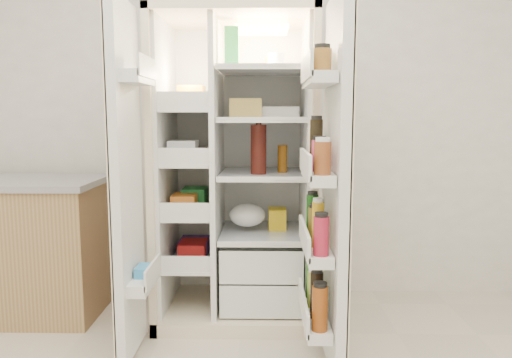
{
  "coord_description": "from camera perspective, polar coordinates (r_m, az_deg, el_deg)",
  "views": [
    {
      "loc": [
        0.13,
        -1.27,
        1.22
      ],
      "look_at": [
        0.09,
        1.25,
        0.89
      ],
      "focal_mm": 34.0,
      "sensor_mm": 36.0,
      "label": 1
    }
  ],
  "objects": [
    {
      "name": "refrigerator",
      "position": [
        2.97,
        -1.99,
        -1.8
      ],
      "size": [
        0.92,
        0.7,
        1.8
      ],
      "color": "beige",
      "rests_on": "floor"
    },
    {
      "name": "kitchen_counter",
      "position": [
        3.37,
        -27.1,
        -7.08
      ],
      "size": [
        1.16,
        0.62,
        0.84
      ],
      "color": "#A78653",
      "rests_on": "floor"
    },
    {
      "name": "wall_back",
      "position": [
        3.28,
        -1.35,
        9.7
      ],
      "size": [
        4.0,
        0.02,
        2.7
      ],
      "primitive_type": "cube",
      "color": "white",
      "rests_on": "floor"
    },
    {
      "name": "fridge_door",
      "position": [
        2.28,
        8.84,
        -1.41
      ],
      "size": [
        0.17,
        0.58,
        1.72
      ],
      "color": "silver",
      "rests_on": "floor"
    },
    {
      "name": "freezer_door",
      "position": [
        2.44,
        -14.91,
        -0.59
      ],
      "size": [
        0.15,
        0.4,
        1.72
      ],
      "color": "silver",
      "rests_on": "floor"
    }
  ]
}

